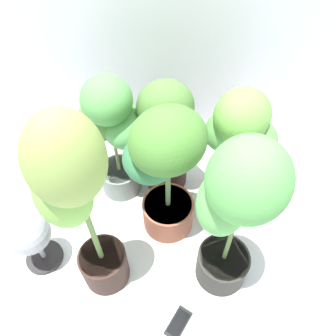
{
  "coord_description": "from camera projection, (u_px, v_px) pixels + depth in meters",
  "views": [
    {
      "loc": [
        0.01,
        -0.74,
        1.53
      ],
      "look_at": [
        -0.0,
        0.19,
        0.43
      ],
      "focal_mm": 33.97,
      "sensor_mm": 36.0,
      "label": 1
    }
  ],
  "objects": [
    {
      "name": "cell_phone",
      "position": [
        178.0,
        323.0,
        1.42
      ],
      "size": [
        0.14,
        0.16,
        0.01
      ],
      "rotation": [
        0.0,
        0.0,
        -0.56
      ],
      "color": "black",
      "rests_on": "ground"
    },
    {
      "name": "potted_plant_front_right",
      "position": [
        234.0,
        211.0,
        1.15
      ],
      "size": [
        0.37,
        0.38,
        0.89
      ],
      "color": "#2B2824",
      "rests_on": "ground"
    },
    {
      "name": "potted_plant_center",
      "position": [
        164.0,
        166.0,
        1.4
      ],
      "size": [
        0.46,
        0.44,
        0.77
      ],
      "color": "#99523A",
      "rests_on": "ground"
    },
    {
      "name": "ground_plane",
      "position": [
        168.0,
        250.0,
        1.65
      ],
      "size": [
        8.0,
        8.0,
        0.0
      ],
      "primitive_type": "plane",
      "color": "silver",
      "rests_on": "ground"
    },
    {
      "name": "potted_plant_front_left",
      "position": [
        78.0,
        204.0,
        1.11
      ],
      "size": [
        0.36,
        0.33,
        1.02
      ],
      "color": "#332019",
      "rests_on": "ground"
    },
    {
      "name": "potted_plant_back_center",
      "position": [
        164.0,
        130.0,
        1.65
      ],
      "size": [
        0.47,
        0.34,
        0.69
      ],
      "color": "#30211C",
      "rests_on": "ground"
    },
    {
      "name": "potted_plant_back_left",
      "position": [
        112.0,
        132.0,
        1.57
      ],
      "size": [
        0.4,
        0.31,
        0.76
      ],
      "color": "slate",
      "rests_on": "ground"
    },
    {
      "name": "potted_plant_back_right",
      "position": [
        237.0,
        144.0,
        1.54
      ],
      "size": [
        0.38,
        0.37,
        0.73
      ],
      "color": "brown",
      "rests_on": "ground"
    },
    {
      "name": "floor_fan",
      "position": [
        30.0,
        236.0,
        1.44
      ],
      "size": [
        0.21,
        0.21,
        0.36
      ],
      "rotation": [
        0.0,
        0.0,
        -1.47
      ],
      "color": "#282425",
      "rests_on": "ground"
    }
  ]
}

